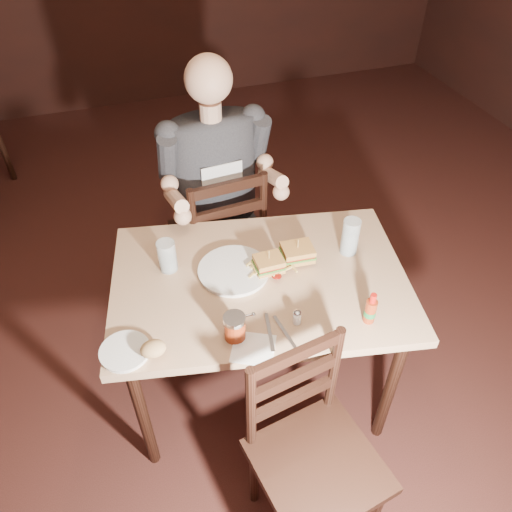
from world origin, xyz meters
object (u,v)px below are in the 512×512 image
object	(u,v)px
syrup_dispenser	(235,327)
diner	(216,161)
chair_far	(218,236)
side_plate	(125,352)
glass_right	(350,237)
hot_sauce	(371,308)
main_table	(260,292)
dinner_plate	(234,271)
glass_left	(167,256)
chair_near	(318,465)

from	to	relation	value
syrup_dispenser	diner	bearing A→B (deg)	89.89
chair_far	side_plate	world-z (taller)	chair_far
glass_right	hot_sauce	xyz separation A→B (m)	(-0.10, -0.38, -0.01)
glass_right	hot_sauce	size ratio (longest dim) A/B	1.20
main_table	diner	xyz separation A→B (m)	(-0.01, 0.61, 0.28)
side_plate	syrup_dispenser	bearing A→B (deg)	-7.42
side_plate	hot_sauce	bearing A→B (deg)	-8.59
dinner_plate	glass_left	size ratio (longest dim) A/B	2.07
glass_left	syrup_dispenser	size ratio (longest dim) A/B	1.31
diner	main_table	bearing A→B (deg)	-93.71
chair_far	glass_right	distance (m)	0.84
dinner_plate	glass_left	distance (m)	0.28
chair_far	chair_near	world-z (taller)	chair_far
chair_near	side_plate	distance (m)	0.80
dinner_plate	syrup_dispenser	bearing A→B (deg)	-105.70
diner	glass_left	distance (m)	0.56
hot_sauce	syrup_dispenser	bearing A→B (deg)	170.50
chair_far	dinner_plate	distance (m)	0.67
syrup_dispenser	glass_right	bearing A→B (deg)	37.26
chair_far	main_table	bearing A→B (deg)	86.56
diner	dinner_plate	xyz separation A→B (m)	(-0.08, -0.54, -0.19)
glass_left	diner	bearing A→B (deg)	52.87
glass_left	hot_sauce	bearing A→B (deg)	-38.11
chair_far	side_plate	xyz separation A→B (m)	(-0.55, -0.86, 0.30)
side_plate	dinner_plate	bearing A→B (deg)	29.47
chair_near	glass_right	world-z (taller)	glass_right
glass_right	side_plate	xyz separation A→B (m)	(-0.98, -0.24, -0.08)
dinner_plate	glass_left	xyz separation A→B (m)	(-0.25, 0.11, 0.06)
dinner_plate	side_plate	size ratio (longest dim) A/B	1.66
glass_left	side_plate	xyz separation A→B (m)	(-0.23, -0.38, -0.06)
dinner_plate	chair_near	bearing A→B (deg)	-83.01
chair_far	glass_right	xyz separation A→B (m)	(0.43, -0.62, 0.38)
main_table	chair_far	xyz separation A→B (m)	(-0.01, 0.66, -0.21)
dinner_plate	glass_left	world-z (taller)	glass_left
chair_near	diner	distance (m)	1.37
main_table	syrup_dispenser	distance (m)	0.34
glass_left	syrup_dispenser	distance (m)	0.46
chair_far	chair_near	xyz separation A→B (m)	(0.01, -1.32, -0.02)
glass_left	glass_right	distance (m)	0.76
diner	glass_right	world-z (taller)	diner
chair_far	glass_right	bearing A→B (deg)	119.87
glass_right	glass_left	bearing A→B (deg)	169.69
main_table	glass_right	distance (m)	0.45
side_plate	chair_near	bearing A→B (deg)	-38.81
chair_near	side_plate	xyz separation A→B (m)	(-0.57, 0.46, 0.32)
glass_right	chair_far	bearing A→B (deg)	124.54
glass_right	side_plate	world-z (taller)	glass_right
syrup_dispenser	side_plate	distance (m)	0.39
main_table	dinner_plate	world-z (taller)	dinner_plate
chair_near	main_table	bearing A→B (deg)	80.32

